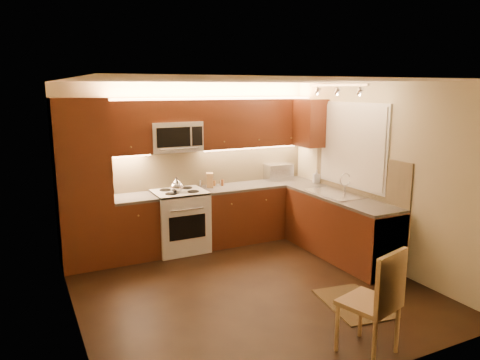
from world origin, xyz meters
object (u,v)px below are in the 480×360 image
stove (180,221)px  microwave (175,136)px  knife_block (210,180)px  sink (335,189)px  soap_bottle (316,176)px  dining_chair (369,300)px  toaster_oven (277,172)px  kettle (177,185)px

stove → microwave: (0.00, 0.14, 1.26)m
microwave → knife_block: 0.90m
stove → sink: (2.00, -1.12, 0.52)m
stove → soap_bottle: (2.24, -0.34, 0.55)m
microwave → dining_chair: microwave is taller
sink → dining_chair: size_ratio=0.84×
toaster_oven → dining_chair: bearing=-105.6°
soap_bottle → sink: bearing=-88.6°
kettle → toaster_oven: 1.90m
microwave → toaster_oven: 1.94m
kettle → toaster_oven: toaster_oven is taller
stove → kettle: kettle is taller
kettle → soap_bottle: (2.30, -0.26, -0.02)m
kettle → soap_bottle: 2.31m
stove → kettle: (-0.06, -0.07, 0.57)m
toaster_oven → kettle: bearing=-169.2°
microwave → dining_chair: 3.77m
microwave → kettle: size_ratio=3.33×
soap_bottle → dining_chair: size_ratio=0.21×
soap_bottle → dining_chair: 3.47m
microwave → dining_chair: size_ratio=0.74×
kettle → soap_bottle: kettle is taller
kettle → dining_chair: size_ratio=0.22×
sink → toaster_oven: (-0.18, 1.32, 0.06)m
toaster_oven → microwave: bearing=-175.5°
kettle → knife_block: kettle is taller
microwave → knife_block: microwave is taller
stove → sink: bearing=-29.4°
sink → soap_bottle: soap_bottle is taller
stove → soap_bottle: bearing=-8.5°
stove → dining_chair: dining_chair is taller
sink → knife_block: size_ratio=3.87×
microwave → toaster_oven: size_ratio=1.70×
sink → kettle: kettle is taller
kettle → sink: bearing=-17.3°
stove → soap_bottle: soap_bottle is taller
microwave → knife_block: (0.55, 0.01, -0.71)m
toaster_oven → soap_bottle: bearing=-49.3°
kettle → soap_bottle: bearing=3.2°
knife_block → dining_chair: 3.55m
sink → knife_block: 1.92m
kettle → toaster_oven: bearing=18.0°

